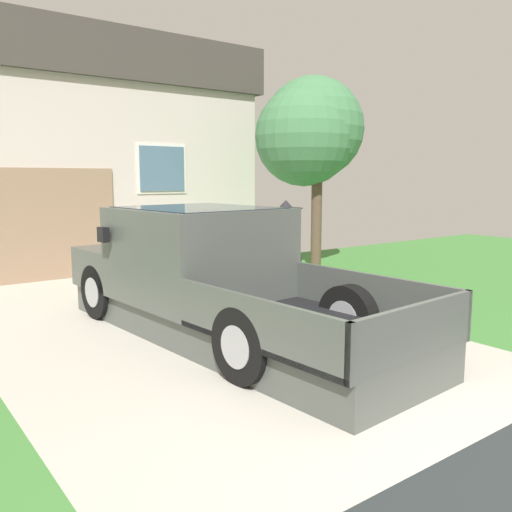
{
  "coord_description": "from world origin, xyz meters",
  "views": [
    {
      "loc": [
        -3.53,
        -2.13,
        2.06
      ],
      "look_at": [
        1.2,
        4.22,
        0.9
      ],
      "focal_mm": 37.51,
      "sensor_mm": 36.0,
      "label": 1
    }
  ],
  "objects_px": {
    "pickup_truck": "(206,277)",
    "person_with_hat": "(285,253)",
    "front_yard_tree": "(309,133)",
    "house_with_garage": "(27,154)",
    "handbag": "(306,310)"
  },
  "relations": [
    {
      "from": "person_with_hat",
      "to": "front_yard_tree",
      "type": "relative_size",
      "value": 0.4
    },
    {
      "from": "house_with_garage",
      "to": "front_yard_tree",
      "type": "height_order",
      "value": "house_with_garage"
    },
    {
      "from": "person_with_hat",
      "to": "handbag",
      "type": "xyz_separation_m",
      "value": [
        0.19,
        -0.25,
        -0.83
      ]
    },
    {
      "from": "person_with_hat",
      "to": "house_with_garage",
      "type": "distance_m",
      "value": 8.67
    },
    {
      "from": "front_yard_tree",
      "to": "handbag",
      "type": "bearing_deg",
      "value": -132.31
    },
    {
      "from": "house_with_garage",
      "to": "front_yard_tree",
      "type": "xyz_separation_m",
      "value": [
        4.77,
        -5.2,
        0.43
      ]
    },
    {
      "from": "pickup_truck",
      "to": "handbag",
      "type": "bearing_deg",
      "value": -18.77
    },
    {
      "from": "handbag",
      "to": "house_with_garage",
      "type": "height_order",
      "value": "house_with_garage"
    },
    {
      "from": "pickup_truck",
      "to": "person_with_hat",
      "type": "relative_size",
      "value": 3.24
    },
    {
      "from": "handbag",
      "to": "front_yard_tree",
      "type": "relative_size",
      "value": 0.11
    },
    {
      "from": "pickup_truck",
      "to": "handbag",
      "type": "height_order",
      "value": "pickup_truck"
    },
    {
      "from": "person_with_hat",
      "to": "house_with_garage",
      "type": "height_order",
      "value": "house_with_garage"
    },
    {
      "from": "front_yard_tree",
      "to": "house_with_garage",
      "type": "bearing_deg",
      "value": 132.52
    },
    {
      "from": "person_with_hat",
      "to": "front_yard_tree",
      "type": "height_order",
      "value": "front_yard_tree"
    },
    {
      "from": "pickup_truck",
      "to": "house_with_garage",
      "type": "bearing_deg",
      "value": 87.27
    }
  ]
}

